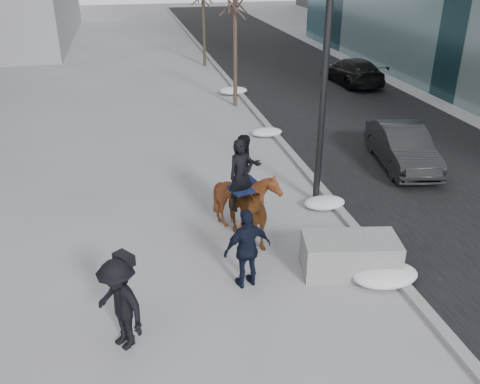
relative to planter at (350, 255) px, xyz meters
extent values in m
plane|color=gray|center=(-2.13, 0.15, -0.40)|extent=(120.00, 120.00, 0.00)
cube|color=black|center=(4.87, 10.15, -0.40)|extent=(8.00, 90.00, 0.01)
cube|color=gray|center=(0.87, 10.15, -0.34)|extent=(0.25, 90.00, 0.12)
cube|color=gray|center=(0.00, 0.00, 0.00)|extent=(2.17, 1.36, 0.81)
imported|color=black|center=(4.03, 5.19, 0.25)|extent=(2.04, 4.13, 1.30)
imported|color=black|center=(6.97, 15.83, 0.25)|extent=(2.11, 4.61, 1.31)
imported|color=#501E10|center=(-1.98, 1.74, 0.42)|extent=(1.41, 2.11, 1.64)
imported|color=black|center=(-1.98, 1.89, 1.25)|extent=(0.72, 0.57, 1.71)
cube|color=#10193C|center=(-1.98, 1.89, 0.89)|extent=(0.62, 0.68, 0.06)
imported|color=#4C180F|center=(-1.75, 2.27, 0.39)|extent=(1.53, 1.66, 1.59)
imported|color=black|center=(-1.75, 2.42, 1.19)|extent=(0.91, 0.77, 1.66)
cube|color=black|center=(-1.75, 2.42, 0.85)|extent=(0.58, 0.64, 0.06)
imported|color=black|center=(-2.28, -0.01, 0.47)|extent=(1.10, 0.64, 1.75)
cylinder|color=orange|center=(-2.33, 0.54, 0.75)|extent=(0.04, 0.18, 0.07)
imported|color=black|center=(-4.82, -1.28, 0.47)|extent=(1.20, 1.30, 1.75)
cube|color=black|center=(-4.67, -1.03, 1.22)|extent=(0.39, 0.42, 0.20)
cylinder|color=black|center=(0.47, 3.35, 4.10)|extent=(0.18, 0.18, 9.00)
ellipsoid|color=silver|center=(0.57, 15.04, -0.23)|extent=(1.38, 0.88, 0.35)
ellipsoid|color=silver|center=(0.57, 8.90, -0.26)|extent=(1.17, 0.74, 0.30)
ellipsoid|color=silver|center=(0.57, -0.56, -0.22)|extent=(1.43, 0.91, 0.36)
ellipsoid|color=silver|center=(0.57, 2.94, -0.26)|extent=(1.14, 0.72, 0.29)
camera|label=1|loc=(-4.32, -8.52, 5.97)|focal=38.00mm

